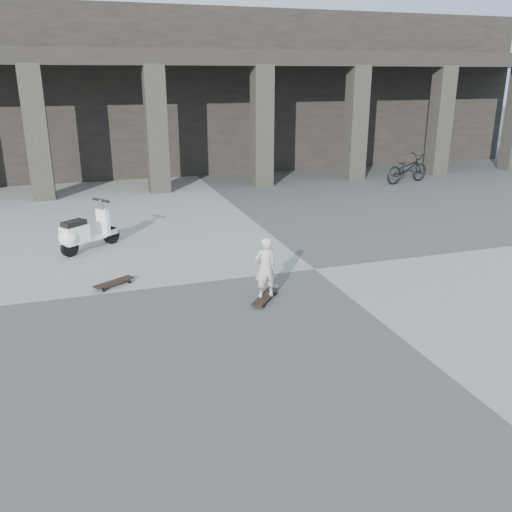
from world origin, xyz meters
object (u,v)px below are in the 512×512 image
object	(u,v)px
skateboard_spare	(114,283)
child	(265,267)
longboard	(265,297)
bicycle	(407,169)
scooter	(80,234)

from	to	relation	value
skateboard_spare	child	bearing A→B (deg)	-61.55
longboard	child	bearing A→B (deg)	84.93
skateboard_spare	longboard	bearing A→B (deg)	-61.55
child	bicycle	world-z (taller)	child
child	scooter	xyz separation A→B (m)	(-2.93, 3.73, -0.18)
longboard	skateboard_spare	world-z (taller)	skateboard_spare
scooter	bicycle	world-z (taller)	scooter
skateboard_spare	scooter	distance (m)	2.32
longboard	scooter	world-z (taller)	scooter
longboard	bicycle	bearing A→B (deg)	-4.47
longboard	skateboard_spare	bearing A→B (deg)	98.26
longboard	bicycle	xyz separation A→B (m)	(8.31, 8.48, 0.44)
skateboard_spare	bicycle	bearing A→B (deg)	3.20
longboard	skateboard_spare	xyz separation A→B (m)	(-2.42, 1.49, 0.01)
skateboard_spare	child	xyz separation A→B (m)	(2.42, -1.49, 0.54)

